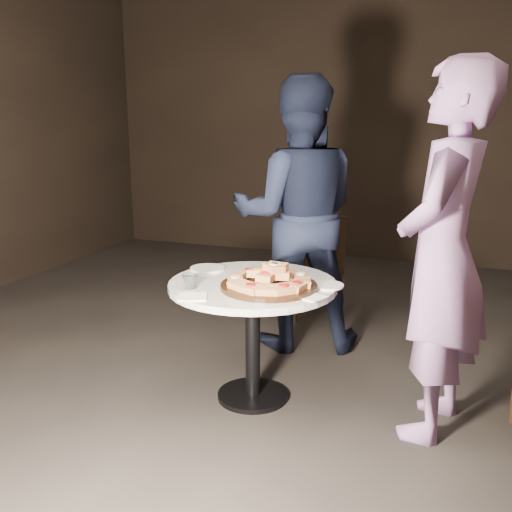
{
  "coord_description": "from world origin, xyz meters",
  "views": [
    {
      "loc": [
        0.95,
        -2.67,
        1.52
      ],
      "look_at": [
        -0.07,
        0.1,
        0.8
      ],
      "focal_mm": 40.0,
      "sensor_mm": 36.0,
      "label": 1
    }
  ],
  "objects_px": {
    "serving_board": "(269,286)",
    "water_glass": "(190,282)",
    "table": "(253,304)",
    "focaccia_pile": "(270,278)",
    "diner_navy": "(297,216)",
    "chair_far": "(318,259)",
    "diner_teal": "(443,255)"
  },
  "relations": [
    {
      "from": "chair_far",
      "to": "table",
      "type": "bearing_deg",
      "value": 74.47
    },
    {
      "from": "diner_navy",
      "to": "diner_teal",
      "type": "bearing_deg",
      "value": 120.74
    },
    {
      "from": "serving_board",
      "to": "diner_teal",
      "type": "height_order",
      "value": "diner_teal"
    },
    {
      "from": "table",
      "to": "diner_teal",
      "type": "xyz_separation_m",
      "value": [
        0.94,
        0.02,
        0.35
      ]
    },
    {
      "from": "diner_navy",
      "to": "diner_teal",
      "type": "relative_size",
      "value": 1.0
    },
    {
      "from": "table",
      "to": "water_glass",
      "type": "bearing_deg",
      "value": -138.87
    },
    {
      "from": "chair_far",
      "to": "diner_teal",
      "type": "bearing_deg",
      "value": 109.99
    },
    {
      "from": "table",
      "to": "diner_teal",
      "type": "bearing_deg",
      "value": 1.34
    },
    {
      "from": "water_glass",
      "to": "diner_navy",
      "type": "xyz_separation_m",
      "value": [
        0.25,
        1.07,
        0.18
      ]
    },
    {
      "from": "water_glass",
      "to": "diner_teal",
      "type": "distance_m",
      "value": 1.24
    },
    {
      "from": "serving_board",
      "to": "diner_navy",
      "type": "xyz_separation_m",
      "value": [
        -0.12,
        0.92,
        0.21
      ]
    },
    {
      "from": "chair_far",
      "to": "diner_navy",
      "type": "bearing_deg",
      "value": 72.69
    },
    {
      "from": "table",
      "to": "serving_board",
      "type": "xyz_separation_m",
      "value": [
        0.12,
        -0.08,
        0.14
      ]
    },
    {
      "from": "table",
      "to": "water_glass",
      "type": "distance_m",
      "value": 0.38
    },
    {
      "from": "focaccia_pile",
      "to": "table",
      "type": "bearing_deg",
      "value": 147.62
    },
    {
      "from": "serving_board",
      "to": "water_glass",
      "type": "bearing_deg",
      "value": -158.52
    },
    {
      "from": "focaccia_pile",
      "to": "chair_far",
      "type": "distance_m",
      "value": 1.46
    },
    {
      "from": "focaccia_pile",
      "to": "diner_teal",
      "type": "distance_m",
      "value": 0.85
    },
    {
      "from": "table",
      "to": "diner_navy",
      "type": "xyz_separation_m",
      "value": [
        -0.01,
        0.84,
        0.35
      ]
    },
    {
      "from": "table",
      "to": "diner_navy",
      "type": "relative_size",
      "value": 0.61
    },
    {
      "from": "diner_teal",
      "to": "focaccia_pile",
      "type": "bearing_deg",
      "value": -73.38
    },
    {
      "from": "water_glass",
      "to": "chair_far",
      "type": "bearing_deg",
      "value": 80.23
    },
    {
      "from": "serving_board",
      "to": "diner_navy",
      "type": "distance_m",
      "value": 0.95
    },
    {
      "from": "focaccia_pile",
      "to": "diner_teal",
      "type": "bearing_deg",
      "value": 6.82
    },
    {
      "from": "table",
      "to": "diner_navy",
      "type": "height_order",
      "value": "diner_navy"
    },
    {
      "from": "focaccia_pile",
      "to": "water_glass",
      "type": "bearing_deg",
      "value": -158.68
    },
    {
      "from": "focaccia_pile",
      "to": "water_glass",
      "type": "distance_m",
      "value": 0.4
    },
    {
      "from": "table",
      "to": "water_glass",
      "type": "xyz_separation_m",
      "value": [
        -0.26,
        -0.22,
        0.16
      ]
    },
    {
      "from": "serving_board",
      "to": "chair_far",
      "type": "height_order",
      "value": "chair_far"
    },
    {
      "from": "table",
      "to": "focaccia_pile",
      "type": "distance_m",
      "value": 0.23
    },
    {
      "from": "chair_far",
      "to": "serving_board",
      "type": "bearing_deg",
      "value": 79.18
    },
    {
      "from": "serving_board",
      "to": "focaccia_pile",
      "type": "height_order",
      "value": "focaccia_pile"
    }
  ]
}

